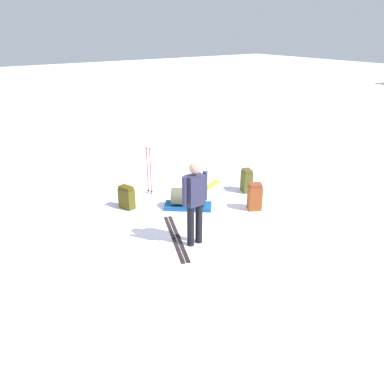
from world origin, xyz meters
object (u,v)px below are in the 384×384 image
object	(u,v)px
backpack_bright	(127,198)
backpack_small_spare	(247,181)
skier_standing	(195,200)
ski_pair_near	(176,237)
ski_pair_far	(201,192)
gear_sled	(188,199)
backpack_large_dark	(255,197)
ski_poles_planted_near	(149,168)

from	to	relation	value
backpack_bright	backpack_small_spare	size ratio (longest dim) A/B	0.91
skier_standing	ski_pair_near	world-z (taller)	skier_standing
ski_pair_near	ski_pair_far	bearing A→B (deg)	131.80
skier_standing	gear_sled	world-z (taller)	skier_standing
gear_sled	backpack_large_dark	bearing A→B (deg)	52.09
skier_standing	ski_pair_far	size ratio (longest dim) A/B	0.94
ski_poles_planted_near	gear_sled	bearing A→B (deg)	12.96
backpack_large_dark	backpack_small_spare	bearing A→B (deg)	147.71
backpack_bright	gear_sled	size ratio (longest dim) A/B	0.49
backpack_small_spare	gear_sled	world-z (taller)	backpack_small_spare
ski_pair_near	backpack_large_dark	distance (m)	2.27
gear_sled	ski_pair_far	bearing A→B (deg)	125.98
ski_pair_near	backpack_large_dark	world-z (taller)	backpack_large_dark
ski_pair_near	gear_sled	bearing A→B (deg)	135.85
skier_standing	ski_pair_far	world-z (taller)	skier_standing
skier_standing	ski_pair_near	xyz separation A→B (m)	(-0.40, -0.19, -0.94)
ski_pair_near	backpack_bright	xyz separation A→B (m)	(-1.86, -0.17, 0.26)
backpack_small_spare	ski_poles_planted_near	xyz separation A→B (m)	(-1.35, -2.11, 0.38)
ski_pair_near	gear_sled	world-z (taller)	gear_sled
backpack_bright	ski_pair_far	bearing A→B (deg)	83.62
ski_pair_near	backpack_small_spare	xyz separation A→B (m)	(-1.00, 2.82, 0.29)
backpack_large_dark	backpack_small_spare	world-z (taller)	backpack_large_dark
skier_standing	ski_poles_planted_near	distance (m)	2.81
skier_standing	ski_poles_planted_near	world-z (taller)	skier_standing
ski_pair_far	backpack_large_dark	bearing A→B (deg)	14.76
skier_standing	ski_pair_far	bearing A→B (deg)	141.08
backpack_large_dark	ski_poles_planted_near	distance (m)	2.76
ski_poles_planted_near	backpack_small_spare	bearing A→B (deg)	57.38
ski_pair_far	ski_pair_near	bearing A→B (deg)	-48.20
ski_pair_far	backpack_small_spare	xyz separation A→B (m)	(0.64, 0.99, 0.29)
backpack_bright	backpack_small_spare	bearing A→B (deg)	73.91
backpack_large_dark	backpack_small_spare	distance (m)	1.08
skier_standing	backpack_large_dark	bearing A→B (deg)	103.29
skier_standing	backpack_bright	bearing A→B (deg)	-170.94
ski_pair_far	backpack_large_dark	distance (m)	1.64
backpack_small_spare	backpack_bright	bearing A→B (deg)	-106.09
ski_pair_near	backpack_large_dark	xyz separation A→B (m)	(-0.09, 2.24, 0.31)
skier_standing	backpack_large_dark	world-z (taller)	skier_standing
skier_standing	ski_poles_planted_near	xyz separation A→B (m)	(-2.75, 0.53, -0.27)
skier_standing	gear_sled	bearing A→B (deg)	150.22
backpack_large_dark	ski_pair_near	bearing A→B (deg)	-87.76
backpack_small_spare	backpack_large_dark	bearing A→B (deg)	-32.29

